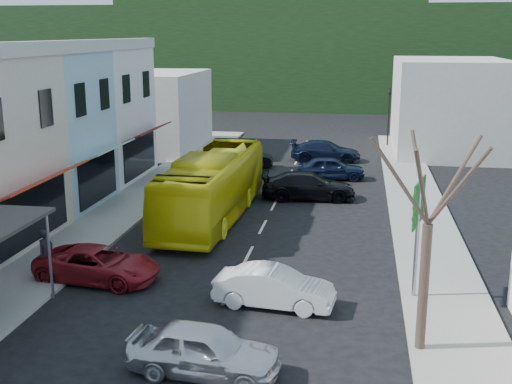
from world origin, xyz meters
name	(u,v)px	position (x,y,z in m)	size (l,w,h in m)	color
ground	(229,293)	(0.00, 0.00, 0.00)	(120.00, 120.00, 0.00)	black
sidewalk_left	(127,208)	(-7.50, 10.00, 0.07)	(3.00, 52.00, 0.15)	gray
sidewalk_right	(422,221)	(7.50, 10.00, 0.07)	(3.00, 52.00, 0.15)	gray
distant_block_left	(147,111)	(-12.00, 27.00, 3.00)	(8.00, 10.00, 6.00)	#B7B2A8
distant_block_right	(449,106)	(11.00, 30.00, 3.50)	(8.00, 12.00, 7.00)	#B7B2A8
hillside	(318,50)	(-1.45, 65.09, 6.73)	(80.00, 26.00, 14.00)	black
bus	(213,188)	(-2.64, 9.01, 1.55)	(2.50, 11.60, 3.10)	#D5C810
car_silver	(204,350)	(0.47, -5.55, 0.70)	(1.80, 4.40, 1.40)	silver
car_white	(274,286)	(1.73, -0.85, 0.70)	(1.80, 4.40, 1.40)	silver
car_red	(98,263)	(-5.00, 0.36, 0.70)	(1.90, 4.60, 1.40)	maroon
car_black_near	(309,187)	(1.70, 13.59, 0.70)	(1.84, 4.50, 1.40)	black
car_navy_mid	(331,168)	(2.69, 18.71, 0.70)	(1.80, 4.40, 1.40)	black
car_black_far	(244,157)	(-3.35, 21.44, 0.70)	(1.80, 4.40, 1.40)	black
car_navy_far	(326,151)	(2.02, 24.59, 0.70)	(1.84, 4.50, 1.40)	black
pedestrian_left	(46,255)	(-6.85, 0.04, 1.00)	(0.60, 0.40, 1.70)	black
direction_sign	(417,239)	(6.40, 0.46, 2.17)	(0.71, 1.95, 4.35)	#12511A
street_tree	(428,224)	(6.30, -3.35, 3.85)	(3.07, 3.07, 7.70)	#362821
traffic_signal	(389,118)	(6.60, 31.19, 2.35)	(0.64, 1.01, 4.70)	black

